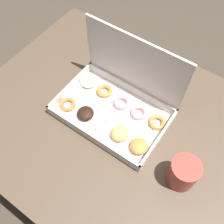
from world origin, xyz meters
The scene contains 4 objects.
ground_plane centered at (0.00, 0.00, 0.00)m, with size 8.00×8.00×0.00m, color #42382D.
dining_table centered at (0.00, 0.00, 0.65)m, with size 1.13×0.83×0.76m.
donut_box centered at (-0.05, 0.05, 0.82)m, with size 0.39×0.27×0.27m.
coffee_mug centered at (0.26, -0.05, 0.82)m, with size 0.09×0.09×0.11m.
Camera 1 is at (0.23, -0.39, 1.58)m, focal length 42.00 mm.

